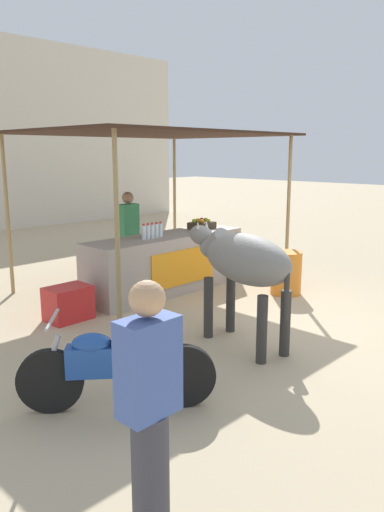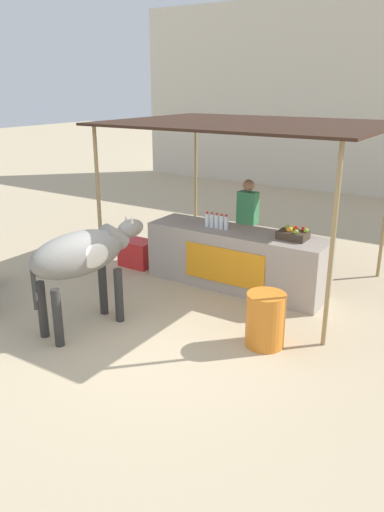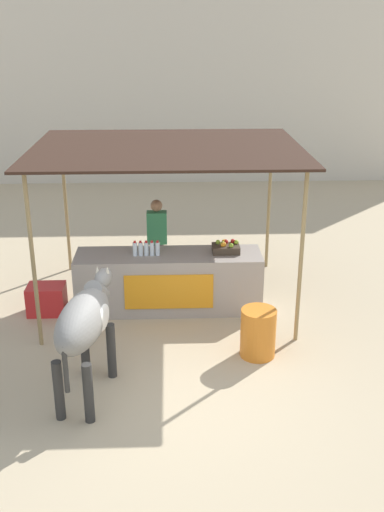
# 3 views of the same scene
# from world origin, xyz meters

# --- Properties ---
(ground_plane) EXTENTS (60.00, 60.00, 0.00)m
(ground_plane) POSITION_xyz_m (0.00, 0.00, 0.00)
(ground_plane) COLOR tan
(building_wall_far) EXTENTS (16.00, 0.50, 5.65)m
(building_wall_far) POSITION_xyz_m (0.00, 10.79, 2.83)
(building_wall_far) COLOR beige
(building_wall_far) RESTS_ON ground
(stall_counter) EXTENTS (3.00, 0.82, 0.96)m
(stall_counter) POSITION_xyz_m (0.00, 2.20, 0.48)
(stall_counter) COLOR #9E9389
(stall_counter) RESTS_ON ground
(stall_awning) EXTENTS (4.20, 3.20, 2.63)m
(stall_awning) POSITION_xyz_m (0.00, 2.50, 2.53)
(stall_awning) COLOR #382319
(stall_awning) RESTS_ON ground
(water_bottle_row) EXTENTS (0.43, 0.07, 0.25)m
(water_bottle_row) POSITION_xyz_m (-0.35, 2.15, 1.07)
(water_bottle_row) COLOR silver
(water_bottle_row) RESTS_ON stall_counter
(fruit_crate) EXTENTS (0.44, 0.32, 0.18)m
(fruit_crate) POSITION_xyz_m (0.93, 2.26, 1.04)
(fruit_crate) COLOR #3F3326
(fruit_crate) RESTS_ON stall_counter
(vendor_behind_counter) EXTENTS (0.34, 0.22, 1.65)m
(vendor_behind_counter) POSITION_xyz_m (-0.19, 2.95, 0.85)
(vendor_behind_counter) COLOR #383842
(vendor_behind_counter) RESTS_ON ground
(cooler_box) EXTENTS (0.60, 0.44, 0.48)m
(cooler_box) POSITION_xyz_m (-1.99, 2.10, 0.24)
(cooler_box) COLOR red
(cooler_box) RESTS_ON ground
(water_barrel) EXTENTS (0.50, 0.50, 0.71)m
(water_barrel) POSITION_xyz_m (1.25, 0.64, 0.36)
(water_barrel) COLOR orange
(water_barrel) RESTS_ON ground
(cow) EXTENTS (0.77, 1.85, 1.44)m
(cow) POSITION_xyz_m (-1.02, -0.22, 1.03)
(cow) COLOR gray
(cow) RESTS_ON ground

